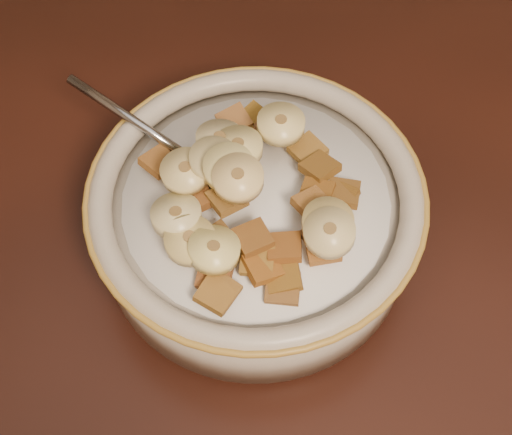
{
  "coord_description": "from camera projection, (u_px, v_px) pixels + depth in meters",
  "views": [
    {
      "loc": [
        -0.17,
        -0.17,
        1.18
      ],
      "look_at": [
        -0.18,
        0.08,
        0.78
      ],
      "focal_mm": 50.0,
      "sensor_mm": 36.0,
      "label": 1
    }
  ],
  "objects": [
    {
      "name": "cereal_bowl",
      "position": [
        256.0,
        221.0,
        0.48
      ],
      "size": [
        0.21,
        0.21,
        0.05
      ],
      "primitive_type": "cylinder",
      "color": "#B6AB95",
      "rests_on": "table"
    },
    {
      "name": "milk",
      "position": [
        256.0,
        201.0,
        0.46
      ],
      "size": [
        0.17,
        0.17,
        0.0
      ],
      "primitive_type": "cylinder",
      "color": "white",
      "rests_on": "cereal_bowl"
    },
    {
      "name": "spoon",
      "position": [
        213.0,
        174.0,
        0.47
      ],
      "size": [
        0.06,
        0.06,
        0.01
      ],
      "primitive_type": "ellipsoid",
      "rotation": [
        0.0,
        0.0,
        4.19
      ],
      "color": "gray",
      "rests_on": "cereal_bowl"
    },
    {
      "name": "cereal_square_0",
      "position": [
        219.0,
        292.0,
        0.42
      ],
      "size": [
        0.03,
        0.03,
        0.01
      ],
      "primitive_type": "cube",
      "rotation": [
        -0.11,
        -0.12,
        2.62
      ],
      "color": "brown",
      "rests_on": "milk"
    },
    {
      "name": "cereal_square_1",
      "position": [
        283.0,
        288.0,
        0.42
      ],
      "size": [
        0.02,
        0.02,
        0.01
      ],
      "primitive_type": "cube",
      "rotation": [
        -0.16,
        0.09,
        3.08
      ],
      "color": "olive",
      "rests_on": "milk"
    },
    {
      "name": "cereal_square_2",
      "position": [
        263.0,
        267.0,
        0.42
      ],
      "size": [
        0.03,
        0.03,
        0.01
      ],
      "primitive_type": "cube",
      "rotation": [
        0.23,
        -0.02,
        2.08
      ],
      "color": "#98531D",
      "rests_on": "milk"
    },
    {
      "name": "cereal_square_3",
      "position": [
        225.0,
        167.0,
        0.45
      ],
      "size": [
        0.03,
        0.03,
        0.01
      ],
      "primitive_type": "cube",
      "rotation": [
        -0.09,
        -0.1,
        0.87
      ],
      "color": "#9A4F1B",
      "rests_on": "milk"
    },
    {
      "name": "cereal_square_4",
      "position": [
        308.0,
        150.0,
        0.47
      ],
      "size": [
        0.03,
        0.03,
        0.01
      ],
      "primitive_type": "cube",
      "rotation": [
        -0.05,
        -0.05,
        2.33
      ],
      "color": "brown",
      "rests_on": "milk"
    },
    {
      "name": "cereal_square_5",
      "position": [
        253.0,
        238.0,
        0.43
      ],
      "size": [
        0.03,
        0.03,
        0.01
      ],
      "primitive_type": "cube",
      "rotation": [
        -0.03,
        -0.0,
        0.51
      ],
      "color": "brown",
      "rests_on": "milk"
    },
    {
      "name": "cereal_square_6",
      "position": [
        313.0,
        204.0,
        0.44
      ],
      "size": [
        0.03,
        0.03,
        0.01
      ],
      "primitive_type": "cube",
      "rotation": [
        0.16,
        0.1,
        2.25
      ],
      "color": "#985E33",
      "rests_on": "milk"
    },
    {
      "name": "cereal_square_7",
      "position": [
        234.0,
        121.0,
        0.49
      ],
      "size": [
        0.03,
        0.03,
        0.01
      ],
      "primitive_type": "cube",
      "rotation": [
        -0.18,
        -0.08,
        2.11
      ],
      "color": "brown",
      "rests_on": "milk"
    },
    {
      "name": "cereal_square_8",
      "position": [
        196.0,
        198.0,
        0.44
      ],
      "size": [
        0.03,
        0.03,
        0.01
      ],
      "primitive_type": "cube",
      "rotation": [
        -0.11,
        -0.17,
        0.48
      ],
      "color": "brown",
      "rests_on": "milk"
    },
    {
      "name": "cereal_square_9",
      "position": [
        316.0,
        194.0,
        0.45
      ],
      "size": [
        0.03,
        0.02,
        0.01
      ],
      "primitive_type": "cube",
      "rotation": [
        -0.05,
        0.14,
        2.86
      ],
      "color": "brown",
      "rests_on": "milk"
    },
    {
      "name": "cereal_square_10",
      "position": [
        215.0,
        274.0,
        0.42
      ],
      "size": [
        0.02,
        0.02,
        0.01
      ],
      "primitive_type": "cube",
      "rotation": [
        -0.17,
        0.1,
        2.97
      ],
      "color": "#995626",
      "rests_on": "milk"
    },
    {
      "name": "cereal_square_11",
      "position": [
        254.0,
        120.0,
        0.49
      ],
      "size": [
        0.03,
        0.03,
        0.01
      ],
      "primitive_type": "cube",
      "rotation": [
        -0.1,
        -0.15,
        2.48
      ],
      "color": "brown",
      "rests_on": "milk"
    },
    {
      "name": "cereal_square_12",
      "position": [
        284.0,
        277.0,
        0.42
      ],
      "size": [
        0.02,
        0.02,
        0.01
      ],
      "primitive_type": "cube",
      "rotation": [
        -0.25,
        -0.02,
        1.77
      ],
      "color": "brown",
      "rests_on": "milk"
    },
    {
      "name": "cereal_square_13",
      "position": [
        222.0,
        156.0,
        0.46
      ],
      "size": [
        0.03,
        0.03,
        0.01
      ],
      "primitive_type": "cube",
      "rotation": [
        -0.0,
        0.13,
        0.99
      ],
      "color": "olive",
      "rests_on": "milk"
    },
    {
      "name": "cereal_square_14",
      "position": [
        343.0,
        193.0,
        0.45
      ],
      "size": [
        0.02,
        0.02,
        0.01
      ],
      "primitive_type": "cube",
      "rotation": [
        0.12,
        0.01,
        3.01
      ],
      "color": "brown",
      "rests_on": "milk"
    },
    {
      "name": "cereal_square_15",
      "position": [
        216.0,
        294.0,
        0.41
      ],
      "size": [
        0.03,
        0.03,
        0.01
      ],
      "primitive_type": "cube",
      "rotation": [
        0.03,
        -0.15,
        2.7
      ],
      "color": "olive",
      "rests_on": "milk"
    },
    {
      "name": "cereal_square_16",
      "position": [
        258.0,
        260.0,
        0.43
      ],
      "size": [
        0.02,
        0.02,
        0.01
      ],
      "primitive_type": "cube",
      "rotation": [
        -0.17,
        0.07,
        3.07
      ],
      "color": "brown",
      "rests_on": "milk"
    },
    {
      "name": "cereal_square_17",
      "position": [
        339.0,
        198.0,
        0.45
      ],
      "size": [
        0.03,
        0.03,
        0.01
      ],
      "primitive_type": "cube",
      "rotation": [
        -0.17,
        0.18,
        2.63
      ],
      "color": "brown",
      "rests_on": "milk"
    },
    {
      "name": "cereal_square_18",
      "position": [
        320.0,
        167.0,
        0.46
      ],
      "size": [
        0.03,
        0.03,
        0.01
      ],
      "primitive_type": "cube",
      "rotation": [
        -0.19,
        0.09,
        0.77
      ],
      "color": "brown",
      "rests_on": "milk"
    },
    {
      "name": "cereal_square_19",
      "position": [
        272.0,
        126.0,
        0.48
      ],
      "size": [
        0.03,
        0.03,
        0.01
      ],
      "primitive_type": "cube",
      "rotation": [
        0.17,
        0.12,
        1.17
      ],
      "color": "brown",
      "rests_on": "milk"
    },
    {
      "name": "cereal_square_20",
      "position": [
        159.0,
        162.0,
        0.47
      ],
      "size": [
        0.03,
        0.03,
        0.01
      ],
      "primitive_type": "cube",
      "rotation": [
        0.18,
        0.0,
        2.46
      ],
      "color": "#935523",
      "rests_on": "milk"
    },
    {
      "name": "cereal_square_21",
      "position": [
        285.0,
        248.0,
        0.43
      ],
      "size": [
        0.02,
        0.02,
        0.01
      ],
      "primitive_type": "cube",
      "rotation": [
        -0.14,
        0.13,
        1.61
      ],
      "color": "brown",
      "rests_on": "milk"
    },
    {
      "name": "cereal_square_22",
      "position": [
        323.0,
        247.0,
        0.43
      ],
      "size": [
        0.02,
        0.02,
        0.01
      ],
      "primitive_type": "cube",
      "rotation": [
        0.06,
        -0.08,
        0.2
      ],
      "color": "#9B5721",
      "rests_on": "milk"
    },
    {
      "name": "cereal_square_23",
      "position": [
        227.0,
        199.0,
        0.43
      ],
      "size": [
        0.03,
        0.03,
        0.01
      ],
      "primitive_type": "cube",
      "rotation": [
        -0.13,
        0.04,
        0.62
      ],
      "color": "olive",
      "rests_on": "milk"
    },
    {
      "name": "cereal_square_24",
      "position": [
        217.0,
        241.0,
        0.43
      ],
      "size": [
        0.03,
        0.03,
        0.01
      ],
      "primitive_type": "cube",
      "rotation": [
        -0.16,
        -0.16,
        0.65
      ],
      "color": "brown",
      "rests_on": "milk"
    },
    {
      "name": "cereal_square_25",
      "position": [
        322.0,
        236.0,
        0.43
      ],
      "size": [
        0.03,
        0.03,
        0.01
      ],
      "primitive_type": "cube",
      "rotation": [
        -0.11,
        -0.11,
        2.26
      ],
      "color": "brown",
      "rests_on": "milk"
    },
    {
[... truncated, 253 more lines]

